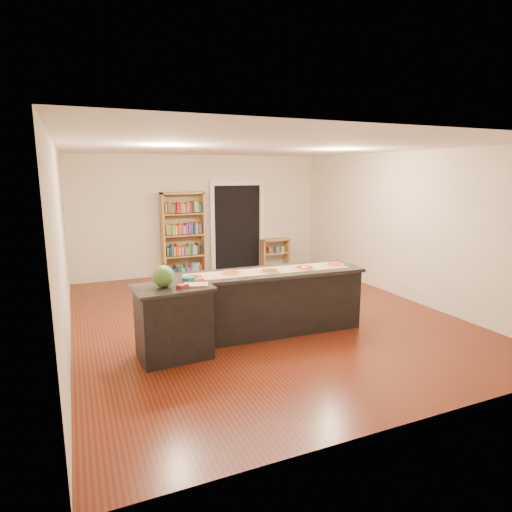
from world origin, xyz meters
name	(u,v)px	position (x,y,z in m)	size (l,w,h in m)	color
room	(261,234)	(0.00, 0.00, 1.40)	(6.00, 7.00, 2.80)	beige
doorway	(237,222)	(0.90, 3.46, 1.20)	(1.40, 0.09, 2.21)	black
kitchen_island	(268,301)	(-0.20, -0.73, 0.48)	(2.89, 0.78, 0.95)	black
side_counter	(173,321)	(-1.72, -1.07, 0.49)	(0.98, 0.72, 0.97)	black
bookshelf	(183,235)	(-0.51, 3.28, 0.98)	(0.98, 0.35, 1.96)	tan
low_shelf	(275,253)	(1.85, 3.29, 0.37)	(0.74, 0.32, 0.74)	tan
waste_bin	(196,269)	(-0.25, 3.23, 0.15)	(0.21, 0.21, 0.30)	#5AA7C9
kraft_paper	(268,271)	(-0.20, -0.72, 0.96)	(2.51, 0.45, 0.00)	#9B7F50
watermelon	(163,276)	(-1.83, -1.06, 1.11)	(0.28, 0.28, 0.28)	#144214
cutting_board	(196,285)	(-1.44, -1.16, 0.98)	(0.31, 0.21, 0.02)	tan
package_red	(183,286)	(-1.62, -1.22, 0.99)	(0.14, 0.10, 0.05)	maroon
package_teal	(188,279)	(-1.47, -0.91, 1.00)	(0.17, 0.17, 0.07)	#195966
pizza_a	(193,277)	(-1.35, -0.71, 0.97)	(0.32, 0.32, 0.02)	#DAA554
pizza_b	(231,273)	(-0.77, -0.66, 0.97)	(0.33, 0.33, 0.02)	#DAA554
pizza_c	(270,271)	(-0.20, -0.77, 0.97)	(0.33, 0.33, 0.02)	#DAA554
pizza_d	(304,268)	(0.38, -0.79, 0.97)	(0.31, 0.31, 0.02)	#DAA554
pizza_e	(335,264)	(0.96, -0.76, 0.97)	(0.28, 0.28, 0.02)	#DAA554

